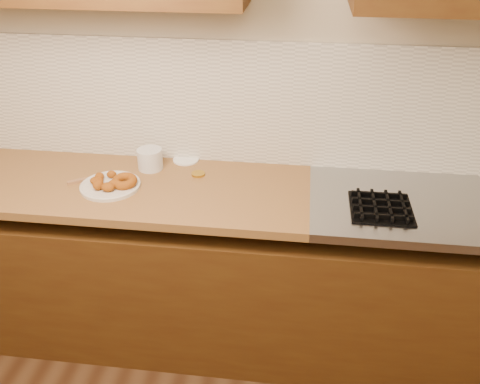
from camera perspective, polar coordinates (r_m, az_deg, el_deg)
name	(u,v)px	position (r m, az deg, el deg)	size (l,w,h in m)	color
wall_back	(209,71)	(2.43, -3.51, 13.38)	(4.00, 0.02, 2.70)	#BDAE8F
base_cabinet	(204,276)	(2.61, -4.08, -9.39)	(3.60, 0.60, 0.77)	#492D0F
butcher_block	(65,183)	(2.54, -19.07, 0.94)	(2.30, 0.62, 0.04)	#925E37
stovetop	(461,209)	(2.40, 23.53, -1.72)	(1.30, 0.62, 0.04)	#9EA0A5
backsplash	(209,103)	(2.46, -3.45, 9.95)	(3.60, 0.02, 0.60)	silver
burner_grates	(461,212)	(2.31, 23.54, -2.06)	(0.91, 0.26, 0.03)	black
donut_plate	(110,186)	(2.39, -14.35, 0.68)	(0.27, 0.27, 0.02)	beige
ring_donut	(124,181)	(2.36, -12.87, 1.21)	(0.12, 0.12, 0.04)	#994B0C
fried_dough_chunks	(104,182)	(2.37, -15.01, 1.08)	(0.16, 0.17, 0.05)	#994B0C
plastic_tub	(150,159)	(2.50, -10.07, 3.67)	(0.12, 0.12, 0.10)	silver
tub_lid	(186,160)	(2.58, -6.10, 3.63)	(0.13, 0.13, 0.01)	white
brass_jar_lid	(198,174)	(2.43, -4.72, 2.03)	(0.06, 0.06, 0.01)	#B68C26
wooden_utensil	(85,179)	(2.48, -16.97, 1.37)	(0.17, 0.02, 0.01)	#8E623E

